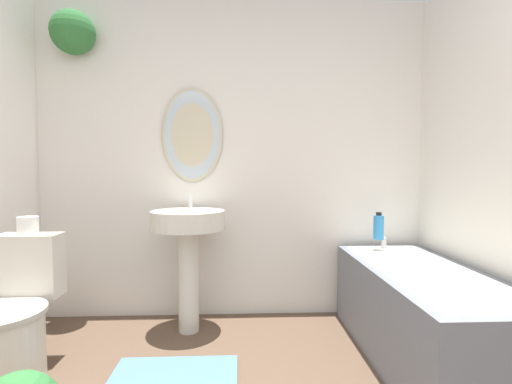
% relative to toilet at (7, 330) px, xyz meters
% --- Properties ---
extents(wall_back, '(3.02, 0.31, 2.40)m').
position_rel_toilet_xyz_m(wall_back, '(1.09, 0.92, 0.97)').
color(wall_back, silver).
rests_on(wall_back, ground_plane).
extents(toilet, '(0.44, 0.59, 0.75)m').
position_rel_toilet_xyz_m(toilet, '(0.00, 0.00, 0.00)').
color(toilet, beige).
rests_on(toilet, ground_plane).
extents(pedestal_sink, '(0.50, 0.50, 0.94)m').
position_rel_toilet_xyz_m(pedestal_sink, '(0.86, 0.60, 0.36)').
color(pedestal_sink, beige).
rests_on(pedestal_sink, ground_plane).
extents(bathtub, '(0.63, 1.45, 0.62)m').
position_rel_toilet_xyz_m(bathtub, '(2.28, 0.12, -0.00)').
color(bathtub, slate).
rests_on(bathtub, ground_plane).
extents(shampoo_bottle, '(0.07, 0.07, 0.20)m').
position_rel_toilet_xyz_m(shampoo_bottle, '(2.21, 0.66, 0.42)').
color(shampoo_bottle, '#2D84C6').
rests_on(shampoo_bottle, bathtub).
extents(bath_mat, '(0.67, 0.32, 0.02)m').
position_rel_toilet_xyz_m(bath_mat, '(0.86, 0.04, -0.28)').
color(bath_mat, '#4C7093').
rests_on(bath_mat, ground_plane).
extents(toilet_paper_roll, '(0.11, 0.11, 0.10)m').
position_rel_toilet_xyz_m(toilet_paper_roll, '(0.00, 0.22, 0.51)').
color(toilet_paper_roll, white).
rests_on(toilet_paper_roll, toilet).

